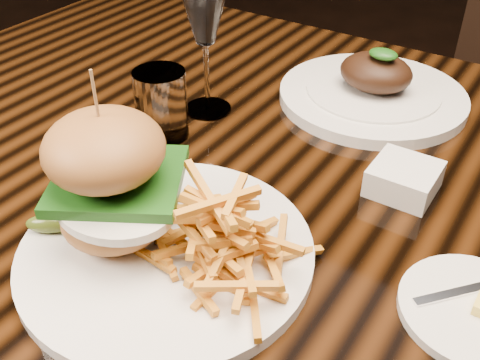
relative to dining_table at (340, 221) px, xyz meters
The scene contains 7 objects.
dining_table is the anchor object (origin of this frame).
burger_plate 0.30m from the dining_table, 112.99° to the right, with size 0.32×0.32×0.21m.
side_saucer 0.26m from the dining_table, 35.58° to the right, with size 0.15×0.15×0.02m.
ramekin 0.12m from the dining_table, ahead, with size 0.08×0.08×0.04m, color silver.
wine_glass 0.34m from the dining_table, 169.61° to the left, with size 0.08×0.08×0.21m.
water_tumbler 0.30m from the dining_table, 169.72° to the right, with size 0.07×0.07×0.10m, color white.
far_dish 0.24m from the dining_table, 103.76° to the left, with size 0.29×0.29×0.09m.
Camera 1 is at (0.21, -0.57, 1.18)m, focal length 42.00 mm.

